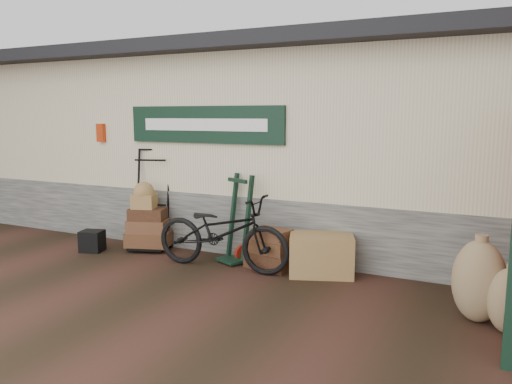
% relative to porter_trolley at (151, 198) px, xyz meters
% --- Properties ---
extents(ground, '(80.00, 80.00, 0.00)m').
position_rel_porter_trolley_xyz_m(ground, '(1.21, -0.83, -0.80)').
color(ground, black).
rests_on(ground, ground).
extents(station_building, '(14.40, 4.10, 3.20)m').
position_rel_porter_trolley_xyz_m(station_building, '(1.20, 1.91, 0.82)').
color(station_building, '#4C4C47').
rests_on(station_building, ground).
extents(porter_trolley, '(0.94, 0.81, 1.60)m').
position_rel_porter_trolley_xyz_m(porter_trolley, '(0.00, 0.00, 0.00)').
color(porter_trolley, black).
rests_on(porter_trolley, ground).
extents(green_barrow, '(0.57, 0.54, 1.26)m').
position_rel_porter_trolley_xyz_m(green_barrow, '(1.59, -0.09, -0.17)').
color(green_barrow, black).
rests_on(green_barrow, ground).
extents(suitcase_stack, '(0.70, 0.51, 0.56)m').
position_rel_porter_trolley_xyz_m(suitcase_stack, '(2.13, -0.17, -0.52)').
color(suitcase_stack, '#371A11').
rests_on(suitcase_stack, ground).
extents(wicker_hamper, '(0.96, 0.78, 0.54)m').
position_rel_porter_trolley_xyz_m(wicker_hamper, '(2.86, -0.14, -0.53)').
color(wicker_hamper, olive).
rests_on(wicker_hamper, ground).
extents(black_trunk, '(0.39, 0.36, 0.33)m').
position_rel_porter_trolley_xyz_m(black_trunk, '(-0.69, -0.60, -0.63)').
color(black_trunk, black).
rests_on(black_trunk, ground).
extents(bicycle, '(0.76, 1.99, 1.14)m').
position_rel_porter_trolley_xyz_m(bicycle, '(1.56, -0.49, -0.23)').
color(bicycle, black).
rests_on(bicycle, ground).
extents(burlap_sack_left, '(0.64, 0.58, 0.85)m').
position_rel_porter_trolley_xyz_m(burlap_sack_left, '(4.77, -0.90, -0.37)').
color(burlap_sack_left, brown).
rests_on(burlap_sack_left, ground).
extents(burlap_sack_right, '(0.43, 0.37, 0.65)m').
position_rel_porter_trolley_xyz_m(burlap_sack_right, '(5.06, -1.08, -0.47)').
color(burlap_sack_right, brown).
rests_on(burlap_sack_right, ground).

